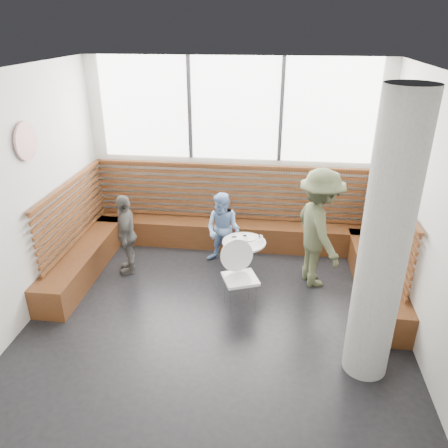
# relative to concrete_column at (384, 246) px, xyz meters

# --- Properties ---
(room) EXTENTS (5.00, 5.00, 3.20)m
(room) POSITION_rel_concrete_column_xyz_m (-1.85, 0.60, 0.00)
(room) COLOR silver
(room) RESTS_ON ground
(booth) EXTENTS (5.00, 2.50, 1.44)m
(booth) POSITION_rel_concrete_column_xyz_m (-1.85, 2.37, -1.19)
(booth) COLOR #4B2812
(booth) RESTS_ON ground
(concrete_column) EXTENTS (0.50, 0.50, 3.20)m
(concrete_column) POSITION_rel_concrete_column_xyz_m (0.00, 0.00, 0.00)
(concrete_column) COLOR gray
(concrete_column) RESTS_ON ground
(wall_art) EXTENTS (0.03, 0.50, 0.50)m
(wall_art) POSITION_rel_concrete_column_xyz_m (-4.31, 1.00, 0.70)
(wall_art) COLOR white
(wall_art) RESTS_ON room
(cafe_table) EXTENTS (0.66, 0.66, 0.67)m
(cafe_table) POSITION_rel_concrete_column_xyz_m (-1.56, 1.71, -1.12)
(cafe_table) COLOR silver
(cafe_table) RESTS_ON ground
(cafe_chair) EXTENTS (0.47, 0.46, 0.97)m
(cafe_chair) POSITION_rel_concrete_column_xyz_m (-1.55, 1.05, -1.03)
(cafe_chair) COLOR white
(cafe_chair) RESTS_ON ground
(adult_man) EXTENTS (1.02, 1.33, 1.82)m
(adult_man) POSITION_rel_concrete_column_xyz_m (-0.47, 1.79, -0.69)
(adult_man) COLOR #4C5337
(adult_man) RESTS_ON ground
(child_back) EXTENTS (0.72, 0.64, 1.23)m
(child_back) POSITION_rel_concrete_column_xyz_m (-1.94, 2.19, -0.98)
(child_back) COLOR #7A9ED5
(child_back) RESTS_ON ground
(child_left) EXTENTS (0.49, 0.82, 1.31)m
(child_left) POSITION_rel_concrete_column_xyz_m (-3.41, 1.78, -0.95)
(child_left) COLOR #5B5853
(child_left) RESTS_ON ground
(plate_near) EXTENTS (0.20, 0.20, 0.01)m
(plate_near) POSITION_rel_concrete_column_xyz_m (-1.66, 1.81, -0.92)
(plate_near) COLOR white
(plate_near) RESTS_ON cafe_table
(plate_far) EXTENTS (0.21, 0.21, 0.01)m
(plate_far) POSITION_rel_concrete_column_xyz_m (-1.50, 1.81, -0.92)
(plate_far) COLOR white
(plate_far) RESTS_ON cafe_table
(glass_left) EXTENTS (0.08, 0.08, 0.12)m
(glass_left) POSITION_rel_concrete_column_xyz_m (-1.70, 1.61, -0.87)
(glass_left) COLOR white
(glass_left) RESTS_ON cafe_table
(glass_mid) EXTENTS (0.07, 0.07, 0.10)m
(glass_mid) POSITION_rel_concrete_column_xyz_m (-1.55, 1.70, -0.87)
(glass_mid) COLOR white
(glass_mid) RESTS_ON cafe_table
(glass_right) EXTENTS (0.07, 0.07, 0.10)m
(glass_right) POSITION_rel_concrete_column_xyz_m (-1.31, 1.74, -0.87)
(glass_right) COLOR white
(glass_right) RESTS_ON cafe_table
(menu_card) EXTENTS (0.25, 0.22, 0.00)m
(menu_card) POSITION_rel_concrete_column_xyz_m (-1.56, 1.56, -0.92)
(menu_card) COLOR #A5C64C
(menu_card) RESTS_ON cafe_table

